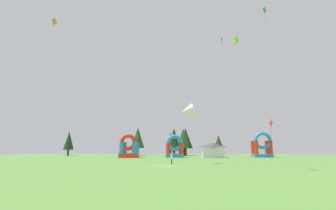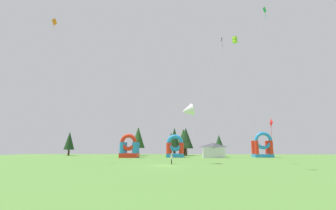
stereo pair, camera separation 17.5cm
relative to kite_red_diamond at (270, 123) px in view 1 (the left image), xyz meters
The scene contains 19 objects.
ground_plane 20.05m from the kite_red_diamond, 161.87° to the right, with size 120.00×120.00×0.00m, color #548438.
kite_red_diamond is the anchor object (origin of this frame).
kite_lime_box 16.82m from the kite_red_diamond, 126.79° to the right, with size 4.41×4.20×18.04m.
kite_green_diamond 20.19m from the kite_red_diamond, 92.34° to the right, with size 8.78×1.07×27.91m.
kite_black_diamond 23.49m from the kite_red_diamond, 118.74° to the left, with size 9.75×6.69×27.84m.
kite_orange_diamond 45.82m from the kite_red_diamond, behind, with size 9.84×7.01×28.23m.
kite_white_delta 14.52m from the kite_red_diamond, behind, with size 2.70×2.93×10.36m.
person_left_edge 18.22m from the kite_red_diamond, behind, with size 0.36×0.36×1.75m.
inflatable_orange_dome 27.19m from the kite_red_diamond, 75.41° to the left, with size 4.95×4.00×6.85m.
inflatable_yellow_castle 30.48m from the kite_red_diamond, 124.69° to the left, with size 4.77×4.93×6.12m.
inflatable_red_slide 37.05m from the kite_red_diamond, 142.87° to the left, with size 4.66×4.58×6.22m.
festival_tent 24.46m from the kite_red_diamond, 107.08° to the left, with size 5.55×3.03×3.87m.
tree_row_0 64.27m from the kite_red_diamond, 144.93° to the left, with size 3.37×3.37×7.81m.
tree_row_1 48.35m from the kite_red_diamond, 128.03° to the left, with size 4.50×4.50×9.37m.
tree_row_2 39.88m from the kite_red_diamond, 117.99° to the left, with size 3.28×3.28×7.36m.
tree_row_3 40.02m from the kite_red_diamond, 116.19° to the left, with size 4.26×4.26×8.86m.
tree_row_4 42.72m from the kite_red_diamond, 110.10° to the left, with size 4.80×4.80×8.82m.
tree_row_5 41.10m from the kite_red_diamond, 109.83° to the left, with size 4.81×4.81×9.11m.
tree_row_6 35.13m from the kite_red_diamond, 96.05° to the left, with size 3.27×3.27×6.49m.
Camera 1 is at (2.30, -37.30, 2.76)m, focal length 26.16 mm.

